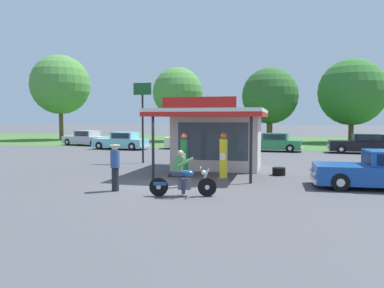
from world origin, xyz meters
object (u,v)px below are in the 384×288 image
Objects in this scene: motorcycle_with_rider at (182,177)px; parked_car_back_row_far_left at (121,141)px; gas_pump_nearside at (184,158)px; gas_pump_offside at (223,158)px; parked_car_back_row_centre_left at (365,145)px; bystander_chatting_near_pumps at (115,166)px; spare_tire_stack at (279,171)px; parked_car_back_row_centre at (270,143)px; parked_car_back_row_far_right at (193,140)px; roadside_pole_sign at (143,108)px; parked_car_second_row_spare at (86,139)px.

parked_car_back_row_far_left is at bearing 119.58° from motorcycle_with_rider.
gas_pump_nearside is 0.40× the size of parked_car_back_row_far_left.
gas_pump_offside reaches higher than gas_pump_nearside.
bystander_chatting_near_pumps is at bearing -123.58° from parked_car_back_row_centre_left.
gas_pump_nearside reaches higher than motorcycle_with_rider.
parked_car_back_row_far_left is 8.32× the size of spare_tire_stack.
parked_car_back_row_centre is 6.87m from parked_car_back_row_far_right.
parked_car_back_row_far_right is 0.98× the size of parked_car_back_row_centre_left.
gas_pump_offside is 7.88m from roadside_pole_sign.
parked_car_back_row_centre_left is 21.92m from bystander_chatting_near_pumps.
parked_car_back_row_far_right is 8.80× the size of spare_tire_stack.
parked_car_back_row_far_right is (-4.32, 20.08, 0.07)m from motorcycle_with_rider.
bystander_chatting_near_pumps is 0.36× the size of roadside_pole_sign.
bystander_chatting_near_pumps reaches higher than parked_car_back_row_centre.
spare_tire_stack is (4.08, 1.87, -0.74)m from gas_pump_nearside.
parked_car_second_row_spare reaches higher than parked_car_back_row_centre_left.
bystander_chatting_near_pumps is 7.89m from spare_tire_stack.
gas_pump_offside is 17.87m from parked_car_back_row_far_left.
roadside_pole_sign is at bearing -49.69° from parked_car_second_row_spare.
parked_car_second_row_spare is 1.15× the size of roadside_pole_sign.
parked_car_back_row_far_right is (-3.44, 16.31, -0.20)m from gas_pump_nearside.
parked_car_back_row_far_left is at bearing 137.51° from spare_tire_stack.
gas_pump_offside is 0.43× the size of roadside_pole_sign.
spare_tire_stack is (-6.32, -12.96, -0.49)m from parked_car_back_row_centre_left.
spare_tire_stack is (3.20, 5.64, -0.47)m from motorcycle_with_rider.
parked_car_back_row_centre_left is at bearing 34.46° from roadside_pole_sign.
bystander_chatting_near_pumps is 9.04m from roadside_pole_sign.
bystander_chatting_near_pumps is at bearing -105.23° from parked_car_back_row_centre.
motorcycle_with_rider is 0.43× the size of parked_car_back_row_far_right.
parked_car_back_row_centre_left is 25.10m from parked_car_second_row_spare.
parked_car_back_row_far_left is at bearing -159.02° from parked_car_back_row_far_right.
gas_pump_nearside is 0.37× the size of parked_car_second_row_spare.
roadside_pole_sign reaches higher than parked_car_back_row_centre_left.
gas_pump_nearside is 22.87m from parked_car_second_row_spare.
gas_pump_nearside is 4.55m from spare_tire_stack.
bystander_chatting_near_pumps is (-3.46, -3.42, -0.02)m from gas_pump_offside.
motorcycle_with_rider is at bearing -97.38° from parked_car_back_row_centre.
parked_car_back_row_far_left is at bearing -177.82° from parked_car_back_row_centre_left.
gas_pump_nearside is at bearing -56.71° from parked_car_back_row_far_left.
parked_car_back_row_far_right is 19.81m from bystander_chatting_near_pumps.
motorcycle_with_rider is 3.77× the size of spare_tire_stack.
roadside_pole_sign is (-2.13, 8.48, 2.32)m from bystander_chatting_near_pumps.
motorcycle_with_rider is 2.64m from bystander_chatting_near_pumps.
motorcycle_with_rider is at bearing -61.78° from roadside_pole_sign.
spare_tire_stack is at bearing -62.49° from parked_car_back_row_far_right.
spare_tire_stack is at bearing -21.85° from roadside_pole_sign.
motorcycle_with_rider is at bearing -54.25° from parked_car_second_row_spare.
motorcycle_with_rider reaches higher than parked_car_back_row_far_left.
spare_tire_stack is at bearing -42.49° from parked_car_back_row_far_left.
gas_pump_offside is at bearing -42.08° from roadside_pole_sign.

